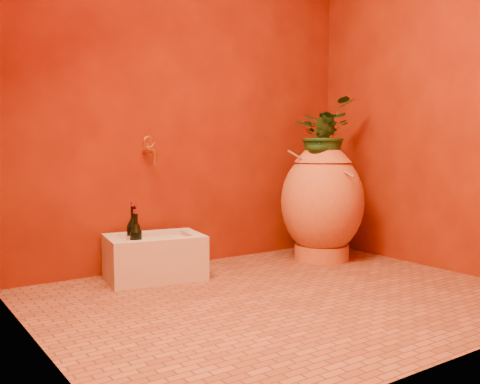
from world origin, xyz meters
TOP-DOWN VIEW (x-y plane):
  - floor at (0.00, 0.00)m, footprint 2.50×2.50m
  - wall_back at (0.00, 1.00)m, footprint 2.50×0.02m
  - wall_left at (-1.25, 0.00)m, footprint 0.02×2.00m
  - wall_right at (1.25, 0.00)m, footprint 0.02×2.00m
  - amphora at (0.80, 0.57)m, footprint 0.60×0.61m
  - stone_basin at (-0.40, 0.75)m, footprint 0.62×0.48m
  - wine_bottle_a at (-0.54, 0.68)m, footprint 0.07×0.07m
  - wine_bottle_b at (-0.52, 0.75)m, footprint 0.08×0.08m
  - wine_bottle_c at (-0.53, 0.75)m, footprint 0.08×0.08m
  - wall_tap at (-0.34, 0.91)m, footprint 0.08×0.17m
  - plant_main at (0.81, 0.58)m, footprint 0.54×0.50m
  - plant_side at (0.74, 0.52)m, footprint 0.25×0.25m

SIDE VIEW (x-z plane):
  - floor at x=0.00m, z-range 0.00..0.00m
  - stone_basin at x=-0.40m, z-range -0.01..0.26m
  - wine_bottle_a at x=-0.54m, z-range 0.10..0.39m
  - wine_bottle_b at x=-0.52m, z-range 0.10..0.42m
  - wine_bottle_c at x=-0.53m, z-range 0.10..0.43m
  - amphora at x=0.80m, z-range 0.00..0.82m
  - wall_tap at x=-0.34m, z-range 0.69..0.87m
  - plant_side at x=0.74m, z-range 0.64..1.00m
  - plant_main at x=0.81m, z-range 0.65..1.13m
  - wall_back at x=0.00m, z-range 0.00..2.50m
  - wall_left at x=-1.25m, z-range 0.00..2.50m
  - wall_right at x=1.25m, z-range 0.00..2.50m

